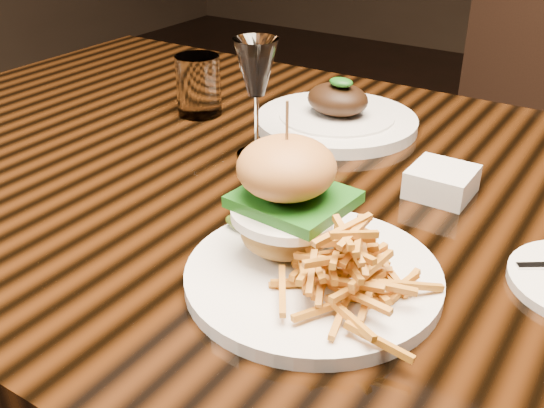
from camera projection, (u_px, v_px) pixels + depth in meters
The scene contains 7 objects.
dining_table at pixel (334, 242), 0.85m from camera, with size 1.60×0.90×0.75m.
burger_plate at pixel (313, 241), 0.61m from camera, with size 0.26×0.26×0.18m.
ramekin at pixel (442, 182), 0.80m from camera, with size 0.08×0.08×0.04m, color white.
wine_glass at pixel (256, 72), 0.85m from camera, with size 0.06×0.06×0.17m.
water_tumbler at pixel (199, 85), 1.03m from camera, with size 0.07×0.07×0.10m, color white.
far_dish at pixel (337, 118), 1.00m from camera, with size 0.25×0.25×0.08m.
chair_far at pixel (509, 130), 1.56m from camera, with size 0.59×0.59×0.95m.
Camera 1 is at (0.32, -0.65, 1.12)m, focal length 42.00 mm.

